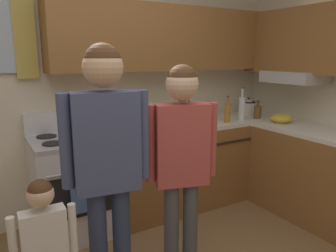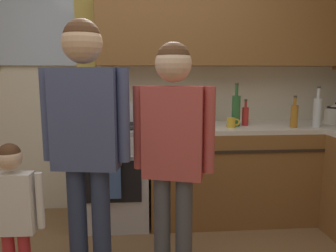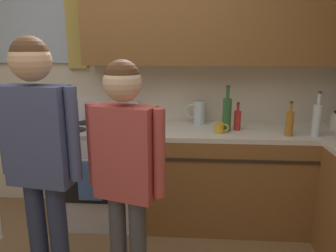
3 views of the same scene
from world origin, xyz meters
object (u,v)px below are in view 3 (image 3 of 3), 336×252
(stove_oven, at_px, (101,171))
(mug_mustard_yellow, at_px, (220,128))
(adult_holding_child, at_px, (39,146))
(water_pitcher, at_px, (199,112))
(bottle_sauce_red, at_px, (237,120))
(bottle_wine_green, at_px, (227,113))
(bottle_oil_amber, at_px, (290,123))
(adult_in_plaid, at_px, (125,163))
(bottle_tall_clear, at_px, (317,119))

(stove_oven, height_order, mug_mustard_yellow, stove_oven)
(stove_oven, distance_m, adult_holding_child, 1.22)
(water_pitcher, bearing_deg, bottle_sauce_red, -32.38)
(bottle_wine_green, bearing_deg, adult_holding_child, -139.23)
(adult_holding_child, bearing_deg, mug_mustard_yellow, 39.66)
(bottle_sauce_red, relative_size, mug_mustard_yellow, 2.04)
(adult_holding_child, bearing_deg, bottle_oil_amber, 27.94)
(adult_holding_child, bearing_deg, bottle_sauce_red, 39.11)
(bottle_oil_amber, distance_m, water_pitcher, 0.81)
(bottle_wine_green, xyz_separation_m, adult_in_plaid, (-0.68, -1.04, -0.08))
(bottle_sauce_red, xyz_separation_m, bottle_wine_green, (-0.10, -0.02, 0.06))
(bottle_tall_clear, height_order, adult_holding_child, adult_holding_child)
(stove_oven, bearing_deg, adult_in_plaid, -66.81)
(stove_oven, distance_m, bottle_oil_amber, 1.73)
(bottle_tall_clear, height_order, bottle_wine_green, bottle_wine_green)
(water_pitcher, bearing_deg, adult_in_plaid, -109.15)
(bottle_tall_clear, height_order, water_pitcher, bottle_tall_clear)
(adult_in_plaid, bearing_deg, bottle_wine_green, 56.93)
(bottle_oil_amber, relative_size, bottle_wine_green, 0.73)
(adult_in_plaid, bearing_deg, bottle_tall_clear, 33.61)
(water_pitcher, bearing_deg, adult_holding_child, -127.13)
(stove_oven, bearing_deg, bottle_sauce_red, -1.19)
(stove_oven, relative_size, mug_mustard_yellow, 9.15)
(bottle_oil_amber, relative_size, bottle_tall_clear, 0.78)
(stove_oven, height_order, water_pitcher, water_pitcher)
(bottle_oil_amber, height_order, mug_mustard_yellow, bottle_oil_amber)
(bottle_sauce_red, distance_m, water_pitcher, 0.39)
(bottle_wine_green, relative_size, adult_holding_child, 0.24)
(stove_oven, bearing_deg, bottle_tall_clear, -5.02)
(adult_holding_child, bearing_deg, adult_in_plaid, -2.35)
(bottle_oil_amber, distance_m, bottle_tall_clear, 0.22)
(bottle_oil_amber, relative_size, water_pitcher, 1.30)
(bottle_oil_amber, bearing_deg, bottle_wine_green, 165.18)
(stove_oven, xyz_separation_m, adult_in_plaid, (0.47, -1.09, 0.51))
(bottle_tall_clear, bearing_deg, stove_oven, 174.98)
(bottle_oil_amber, distance_m, adult_holding_child, 1.90)
(stove_oven, height_order, bottle_oil_amber, bottle_oil_amber)
(bottle_sauce_red, relative_size, bottle_wine_green, 0.62)
(stove_oven, relative_size, adult_holding_child, 0.66)
(bottle_wine_green, height_order, water_pitcher, bottle_wine_green)
(water_pitcher, bearing_deg, bottle_wine_green, -44.27)
(mug_mustard_yellow, relative_size, adult_in_plaid, 0.08)
(bottle_wine_green, distance_m, adult_in_plaid, 1.24)
(mug_mustard_yellow, distance_m, adult_holding_child, 1.46)
(bottle_oil_amber, bearing_deg, mug_mustard_yellow, 176.16)
(stove_oven, xyz_separation_m, bottle_sauce_red, (1.24, -0.03, 0.53))
(mug_mustard_yellow, height_order, adult_in_plaid, adult_in_plaid)
(adult_holding_child, bearing_deg, stove_oven, 87.85)
(mug_mustard_yellow, relative_size, adult_holding_child, 0.07)
(bottle_wine_green, relative_size, adult_in_plaid, 0.25)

